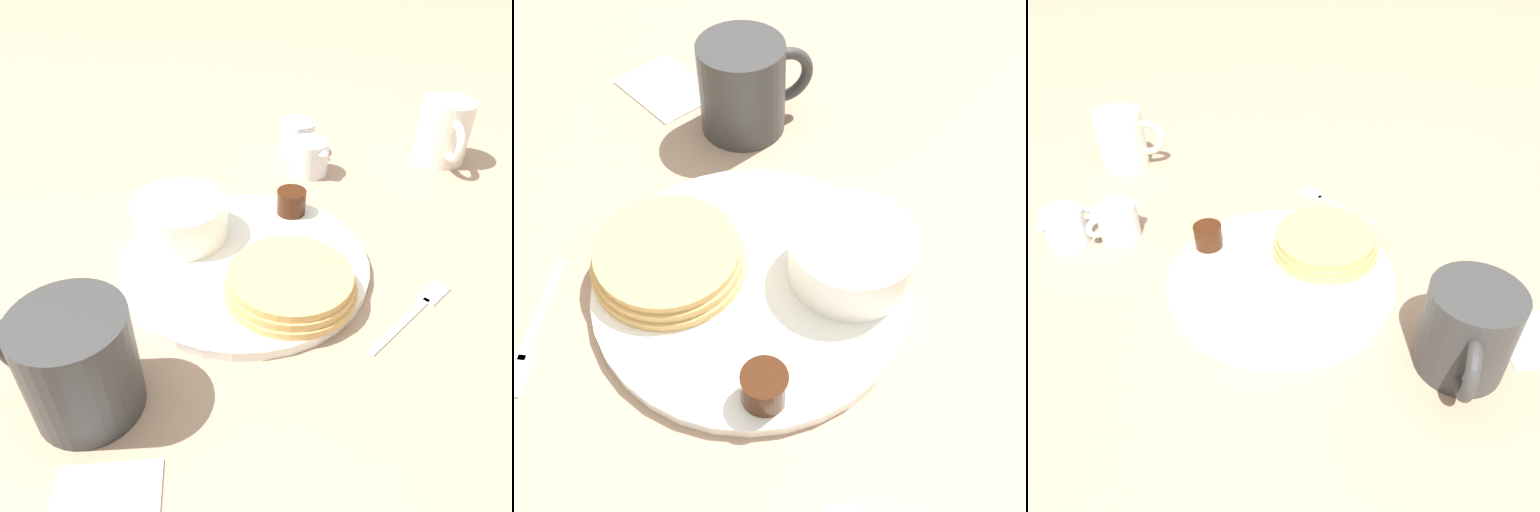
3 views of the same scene
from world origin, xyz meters
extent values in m
plane|color=#9E7F66|center=(0.00, 0.00, 0.00)|extent=(4.00, 4.00, 0.00)
cylinder|color=white|center=(0.00, 0.00, 0.01)|extent=(0.29, 0.29, 0.01)
cylinder|color=tan|center=(-0.07, -0.03, 0.02)|extent=(0.14, 0.14, 0.01)
cylinder|color=tan|center=(-0.07, -0.03, 0.03)|extent=(0.14, 0.14, 0.01)
cylinder|color=tan|center=(-0.07, -0.03, 0.03)|extent=(0.13, 0.13, 0.01)
cylinder|color=white|center=(0.07, 0.06, 0.04)|extent=(0.11, 0.11, 0.05)
cylinder|color=white|center=(0.07, 0.06, 0.06)|extent=(0.09, 0.09, 0.01)
cylinder|color=#38190A|center=(0.07, -0.09, 0.03)|extent=(0.04, 0.04, 0.03)
cylinder|color=white|center=(0.10, 0.06, 0.03)|extent=(0.04, 0.04, 0.03)
sphere|color=white|center=(0.10, 0.06, 0.04)|extent=(0.02, 0.02, 0.02)
cylinder|color=#333333|center=(-0.14, 0.18, 0.05)|extent=(0.09, 0.09, 0.10)
torus|color=#333333|center=(-0.11, 0.22, 0.05)|extent=(0.05, 0.06, 0.07)
cylinder|color=white|center=(0.18, -0.16, 0.03)|extent=(0.05, 0.05, 0.05)
torus|color=white|center=(0.21, -0.15, 0.03)|extent=(0.03, 0.02, 0.03)
cone|color=white|center=(0.16, -0.17, 0.05)|extent=(0.02, 0.02, 0.01)
cylinder|color=white|center=(0.25, -0.17, 0.03)|extent=(0.06, 0.06, 0.05)
torus|color=white|center=(0.23, -0.19, 0.03)|extent=(0.03, 0.02, 0.03)
cone|color=white|center=(0.28, -0.16, 0.05)|extent=(0.02, 0.02, 0.01)
cube|color=silver|center=(-0.14, -0.12, 0.00)|extent=(0.05, 0.10, 0.00)
cube|color=silver|center=(-0.11, -0.18, 0.00)|extent=(0.03, 0.04, 0.00)
cylinder|color=silver|center=(0.16, -0.37, 0.05)|extent=(0.08, 0.08, 0.10)
torus|color=silver|center=(0.12, -0.36, 0.05)|extent=(0.06, 0.03, 0.06)
camera|label=1|loc=(-0.43, 0.13, 0.37)|focal=35.00mm
camera|label=2|loc=(0.20, -0.28, 0.48)|focal=45.00mm
camera|label=3|loc=(0.15, 0.45, 0.43)|focal=35.00mm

